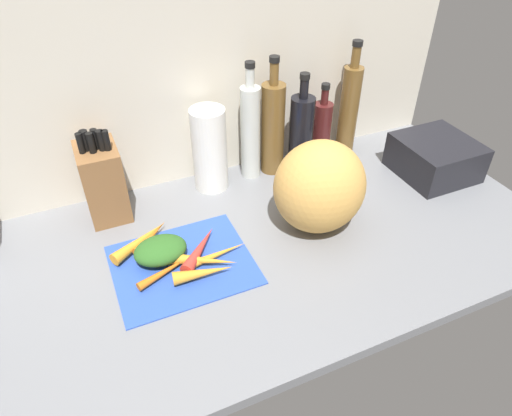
% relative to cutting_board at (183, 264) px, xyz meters
% --- Properties ---
extents(ground_plane, '(1.70, 0.80, 0.03)m').
position_rel_cutting_board_xyz_m(ground_plane, '(0.17, 0.01, -0.02)').
color(ground_plane, slate).
extents(wall_back, '(1.70, 0.03, 0.60)m').
position_rel_cutting_board_xyz_m(wall_back, '(0.17, 0.39, 0.30)').
color(wall_back, beige).
rests_on(wall_back, ground_plane).
extents(cutting_board, '(0.34, 0.29, 0.01)m').
position_rel_cutting_board_xyz_m(cutting_board, '(0.00, 0.00, 0.00)').
color(cutting_board, '#2D51B7').
rests_on(cutting_board, ground_plane).
extents(carrot_0, '(0.17, 0.11, 0.03)m').
position_rel_cutting_board_xyz_m(carrot_0, '(0.04, -0.03, 0.02)').
color(carrot_0, orange).
rests_on(carrot_0, cutting_board).
extents(carrot_1, '(0.17, 0.08, 0.02)m').
position_rel_cutting_board_xyz_m(carrot_1, '(-0.04, -0.02, 0.01)').
color(carrot_1, orange).
rests_on(carrot_1, cutting_board).
extents(carrot_2, '(0.14, 0.15, 0.03)m').
position_rel_cutting_board_xyz_m(carrot_2, '(0.05, 0.02, 0.02)').
color(carrot_2, red).
rests_on(carrot_2, cutting_board).
extents(carrot_3, '(0.12, 0.11, 0.02)m').
position_rel_cutting_board_xyz_m(carrot_3, '(-0.05, 0.12, 0.02)').
color(carrot_3, orange).
rests_on(carrot_3, cutting_board).
extents(carrot_4, '(0.16, 0.04, 0.02)m').
position_rel_cutting_board_xyz_m(carrot_4, '(0.09, -0.02, 0.02)').
color(carrot_4, orange).
rests_on(carrot_4, cutting_board).
extents(carrot_5, '(0.17, 0.12, 0.03)m').
position_rel_cutting_board_xyz_m(carrot_5, '(-0.08, 0.11, 0.02)').
color(carrot_5, orange).
rests_on(carrot_5, cutting_board).
extents(carrot_6, '(0.15, 0.05, 0.03)m').
position_rel_cutting_board_xyz_m(carrot_6, '(0.03, -0.07, 0.02)').
color(carrot_6, orange).
rests_on(carrot_6, cutting_board).
extents(carrot_greens_pile, '(0.13, 0.10, 0.06)m').
position_rel_cutting_board_xyz_m(carrot_greens_pile, '(-0.04, 0.04, 0.03)').
color(carrot_greens_pile, '#2D6023').
rests_on(carrot_greens_pile, cutting_board).
extents(winter_squash, '(0.25, 0.23, 0.25)m').
position_rel_cutting_board_xyz_m(winter_squash, '(0.39, 0.01, 0.12)').
color(winter_squash, gold).
rests_on(winter_squash, ground_plane).
extents(knife_block, '(0.11, 0.14, 0.27)m').
position_rel_cutting_board_xyz_m(knife_block, '(-0.13, 0.29, 0.11)').
color(knife_block, brown).
rests_on(knife_block, ground_plane).
extents(paper_towel_roll, '(0.10, 0.10, 0.26)m').
position_rel_cutting_board_xyz_m(paper_towel_roll, '(0.19, 0.30, 0.12)').
color(paper_towel_roll, white).
rests_on(paper_towel_roll, ground_plane).
extents(bottle_0, '(0.06, 0.06, 0.37)m').
position_rel_cutting_board_xyz_m(bottle_0, '(0.32, 0.31, 0.15)').
color(bottle_0, silver).
rests_on(bottle_0, ground_plane).
extents(bottle_1, '(0.07, 0.07, 0.37)m').
position_rel_cutting_board_xyz_m(bottle_1, '(0.40, 0.31, 0.15)').
color(bottle_1, brown).
rests_on(bottle_1, ground_plane).
extents(bottle_2, '(0.08, 0.08, 0.32)m').
position_rel_cutting_board_xyz_m(bottle_2, '(0.48, 0.27, 0.13)').
color(bottle_2, black).
rests_on(bottle_2, ground_plane).
extents(bottle_3, '(0.06, 0.06, 0.26)m').
position_rel_cutting_board_xyz_m(bottle_3, '(0.57, 0.31, 0.10)').
color(bottle_3, '#471919').
rests_on(bottle_3, ground_plane).
extents(bottle_4, '(0.06, 0.06, 0.38)m').
position_rel_cutting_board_xyz_m(bottle_4, '(0.67, 0.31, 0.16)').
color(bottle_4, brown).
rests_on(bottle_4, ground_plane).
extents(dish_rack, '(0.22, 0.23, 0.11)m').
position_rel_cutting_board_xyz_m(dish_rack, '(0.86, 0.08, 0.05)').
color(dish_rack, black).
rests_on(dish_rack, ground_plane).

